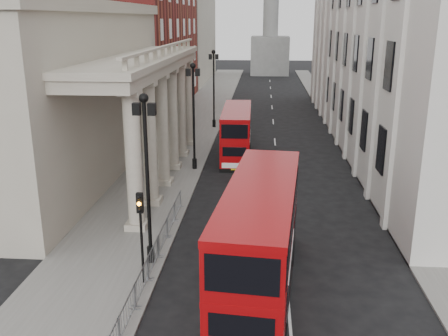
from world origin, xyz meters
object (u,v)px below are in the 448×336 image
at_px(traffic_light, 141,221).
at_px(bus_far, 237,132).
at_px(pedestrian_a, 159,171).
at_px(pedestrian_c, 167,146).
at_px(bus_near, 260,238).
at_px(lamp_post_south, 147,169).
at_px(pedestrian_b, 134,172).
at_px(lamp_post_mid, 194,109).
at_px(lamp_post_north, 214,83).

distance_m(traffic_light, bus_far, 22.51).
xyz_separation_m(traffic_light, pedestrian_a, (-2.16, 14.26, -2.09)).
bearing_deg(traffic_light, pedestrian_c, 97.98).
distance_m(traffic_light, bus_near, 5.27).
distance_m(lamp_post_south, pedestrian_a, 13.01).
bearing_deg(bus_near, lamp_post_south, 163.16).
xyz_separation_m(bus_near, pedestrian_b, (-9.24, 14.24, -1.67)).
xyz_separation_m(lamp_post_mid, bus_far, (3.13, 4.27, -2.70)).
relative_size(lamp_post_mid, pedestrian_b, 5.11).
xyz_separation_m(lamp_post_mid, bus_near, (5.34, -18.19, -2.31)).
distance_m(traffic_light, pedestrian_c, 22.02).
xyz_separation_m(lamp_post_mid, pedestrian_b, (-3.90, -3.95, -3.98)).
relative_size(pedestrian_a, pedestrian_c, 1.08).
bearing_deg(pedestrian_c, lamp_post_south, -88.02).
distance_m(lamp_post_south, bus_far, 20.69).
distance_m(lamp_post_mid, lamp_post_north, 16.00).
xyz_separation_m(bus_far, pedestrian_c, (-6.07, -0.59, -1.26)).
height_order(traffic_light, bus_near, bus_near).
height_order(lamp_post_south, lamp_post_mid, same).
relative_size(lamp_post_south, bus_far, 0.85).
height_order(lamp_post_north, bus_far, lamp_post_north).
bearing_deg(pedestrian_b, pedestrian_c, -86.08).
bearing_deg(pedestrian_a, pedestrian_b, -179.83).
bearing_deg(pedestrian_b, lamp_post_mid, -123.57).
distance_m(bus_near, bus_far, 22.58).
height_order(lamp_post_north, pedestrian_a, lamp_post_north).
height_order(lamp_post_mid, pedestrian_b, lamp_post_mid).
distance_m(lamp_post_south, pedestrian_c, 20.29).
relative_size(lamp_post_north, pedestrian_b, 5.11).
xyz_separation_m(lamp_post_south, pedestrian_a, (-2.06, 12.24, -3.89)).
distance_m(lamp_post_mid, traffic_light, 18.11).
bearing_deg(lamp_post_south, lamp_post_mid, 90.00).
distance_m(lamp_post_mid, pedestrian_c, 6.16).
distance_m(lamp_post_north, pedestrian_c, 13.27).
bearing_deg(pedestrian_b, lamp_post_south, 119.01).
xyz_separation_m(lamp_post_north, pedestrian_c, (-2.94, -12.32, -3.96)).
bearing_deg(lamp_post_mid, traffic_light, -89.68).
bearing_deg(pedestrian_b, pedestrian_a, -163.09).
relative_size(bus_far, pedestrian_c, 5.89).
bearing_deg(pedestrian_c, lamp_post_mid, -57.90).
relative_size(lamp_post_north, pedestrian_c, 4.98).
bearing_deg(lamp_post_south, pedestrian_b, 107.94).
bearing_deg(bus_near, lamp_post_mid, 111.85).
distance_m(lamp_post_north, pedestrian_b, 20.71).
distance_m(lamp_post_south, lamp_post_mid, 16.00).
relative_size(bus_near, pedestrian_c, 7.04).
distance_m(lamp_post_north, pedestrian_a, 20.25).
height_order(lamp_post_north, traffic_light, lamp_post_north).
bearing_deg(bus_far, traffic_light, -98.77).
height_order(lamp_post_south, pedestrian_a, lamp_post_south).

